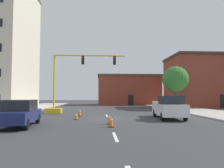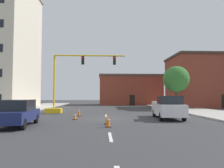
{
  "view_description": "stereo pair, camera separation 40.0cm",
  "coord_description": "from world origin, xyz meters",
  "px_view_note": "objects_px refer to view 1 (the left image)",
  "views": [
    {
      "loc": [
        -0.82,
        -18.91,
        2.0
      ],
      "look_at": [
        0.81,
        6.55,
        3.42
      ],
      "focal_mm": 33.89,
      "sensor_mm": 36.0,
      "label": 1
    },
    {
      "loc": [
        -0.42,
        -18.93,
        2.0
      ],
      "look_at": [
        0.81,
        6.55,
        3.42
      ],
      "focal_mm": 33.89,
      "sensor_mm": 36.0,
      "label": 2
    }
  ],
  "objects_px": {
    "sedan_navy_near_left": "(20,113)",
    "traffic_cone_roadside_d": "(111,121)",
    "traffic_signal_gantry": "(64,94)",
    "pickup_truck_white": "(169,107)",
    "traffic_cone_roadside_b": "(80,112)",
    "traffic_cone_roadside_c": "(76,116)",
    "traffic_cone_roadside_a": "(109,119)",
    "tree_right_mid": "(175,79)"
  },
  "relations": [
    {
      "from": "sedan_navy_near_left",
      "to": "traffic_cone_roadside_d",
      "type": "height_order",
      "value": "sedan_navy_near_left"
    },
    {
      "from": "traffic_signal_gantry",
      "to": "sedan_navy_near_left",
      "type": "bearing_deg",
      "value": -96.09
    },
    {
      "from": "pickup_truck_white",
      "to": "traffic_cone_roadside_b",
      "type": "height_order",
      "value": "pickup_truck_white"
    },
    {
      "from": "traffic_cone_roadside_d",
      "to": "traffic_signal_gantry",
      "type": "bearing_deg",
      "value": 113.1
    },
    {
      "from": "traffic_signal_gantry",
      "to": "traffic_cone_roadside_c",
      "type": "distance_m",
      "value": 7.47
    },
    {
      "from": "traffic_signal_gantry",
      "to": "traffic_cone_roadside_a",
      "type": "distance_m",
      "value": 11.13
    },
    {
      "from": "tree_right_mid",
      "to": "sedan_navy_near_left",
      "type": "xyz_separation_m",
      "value": [
        -16.19,
        -15.55,
        -3.49
      ]
    },
    {
      "from": "traffic_signal_gantry",
      "to": "sedan_navy_near_left",
      "type": "height_order",
      "value": "traffic_signal_gantry"
    },
    {
      "from": "tree_right_mid",
      "to": "pickup_truck_white",
      "type": "xyz_separation_m",
      "value": [
        -4.9,
        -11.43,
        -3.4
      ]
    },
    {
      "from": "pickup_truck_white",
      "to": "traffic_cone_roadside_c",
      "type": "distance_m",
      "value": 8.06
    },
    {
      "from": "tree_right_mid",
      "to": "sedan_navy_near_left",
      "type": "relative_size",
      "value": 1.36
    },
    {
      "from": "traffic_cone_roadside_a",
      "to": "traffic_cone_roadside_c",
      "type": "distance_m",
      "value": 3.99
    },
    {
      "from": "traffic_signal_gantry",
      "to": "traffic_cone_roadside_a",
      "type": "bearing_deg",
      "value": -64.33
    },
    {
      "from": "sedan_navy_near_left",
      "to": "traffic_cone_roadside_c",
      "type": "relative_size",
      "value": 7.69
    },
    {
      "from": "traffic_cone_roadside_b",
      "to": "traffic_cone_roadside_c",
      "type": "bearing_deg",
      "value": -90.18
    },
    {
      "from": "traffic_cone_roadside_b",
      "to": "traffic_cone_roadside_d",
      "type": "distance_m",
      "value": 7.89
    },
    {
      "from": "tree_right_mid",
      "to": "traffic_cone_roadside_d",
      "type": "relative_size",
      "value": 8.4
    },
    {
      "from": "traffic_cone_roadside_b",
      "to": "traffic_cone_roadside_a",
      "type": "bearing_deg",
      "value": -66.73
    },
    {
      "from": "traffic_cone_roadside_d",
      "to": "traffic_cone_roadside_c",
      "type": "bearing_deg",
      "value": 121.44
    },
    {
      "from": "traffic_signal_gantry",
      "to": "traffic_cone_roadside_d",
      "type": "height_order",
      "value": "traffic_signal_gantry"
    },
    {
      "from": "pickup_truck_white",
      "to": "traffic_cone_roadside_d",
      "type": "height_order",
      "value": "pickup_truck_white"
    },
    {
      "from": "tree_right_mid",
      "to": "traffic_cone_roadside_b",
      "type": "xyz_separation_m",
      "value": [
        -12.92,
        -8.74,
        -3.99
      ]
    },
    {
      "from": "traffic_signal_gantry",
      "to": "pickup_truck_white",
      "type": "distance_m",
      "value": 12.13
    },
    {
      "from": "sedan_navy_near_left",
      "to": "traffic_cone_roadside_c",
      "type": "height_order",
      "value": "sedan_navy_near_left"
    },
    {
      "from": "pickup_truck_white",
      "to": "sedan_navy_near_left",
      "type": "relative_size",
      "value": 1.21
    },
    {
      "from": "traffic_cone_roadside_c",
      "to": "traffic_cone_roadside_a",
      "type": "bearing_deg",
      "value": -48.89
    },
    {
      "from": "sedan_navy_near_left",
      "to": "traffic_signal_gantry",
      "type": "bearing_deg",
      "value": 83.91
    },
    {
      "from": "traffic_cone_roadside_a",
      "to": "pickup_truck_white",
      "type": "bearing_deg",
      "value": 32.09
    },
    {
      "from": "sedan_navy_near_left",
      "to": "traffic_cone_roadside_a",
      "type": "height_order",
      "value": "sedan_navy_near_left"
    },
    {
      "from": "sedan_navy_near_left",
      "to": "traffic_cone_roadside_c",
      "type": "distance_m",
      "value": 5.0
    },
    {
      "from": "traffic_cone_roadside_c",
      "to": "traffic_signal_gantry",
      "type": "bearing_deg",
      "value": 107.2
    },
    {
      "from": "traffic_cone_roadside_c",
      "to": "tree_right_mid",
      "type": "bearing_deg",
      "value": 42.42
    },
    {
      "from": "tree_right_mid",
      "to": "traffic_cone_roadside_b",
      "type": "height_order",
      "value": "tree_right_mid"
    },
    {
      "from": "sedan_navy_near_left",
      "to": "traffic_cone_roadside_a",
      "type": "distance_m",
      "value": 5.96
    },
    {
      "from": "traffic_signal_gantry",
      "to": "pickup_truck_white",
      "type": "height_order",
      "value": "traffic_signal_gantry"
    },
    {
      "from": "pickup_truck_white",
      "to": "traffic_cone_roadside_c",
      "type": "bearing_deg",
      "value": -177.25
    },
    {
      "from": "tree_right_mid",
      "to": "traffic_cone_roadside_c",
      "type": "bearing_deg",
      "value": -137.58
    },
    {
      "from": "tree_right_mid",
      "to": "traffic_cone_roadside_a",
      "type": "relative_size",
      "value": 8.46
    },
    {
      "from": "traffic_cone_roadside_c",
      "to": "traffic_cone_roadside_b",
      "type": "bearing_deg",
      "value": 89.82
    },
    {
      "from": "pickup_truck_white",
      "to": "tree_right_mid",
      "type": "bearing_deg",
      "value": 66.78
    },
    {
      "from": "traffic_cone_roadside_a",
      "to": "traffic_cone_roadside_d",
      "type": "distance_m",
      "value": 1.35
    },
    {
      "from": "traffic_cone_roadside_b",
      "to": "traffic_cone_roadside_c",
      "type": "height_order",
      "value": "traffic_cone_roadside_b"
    }
  ]
}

